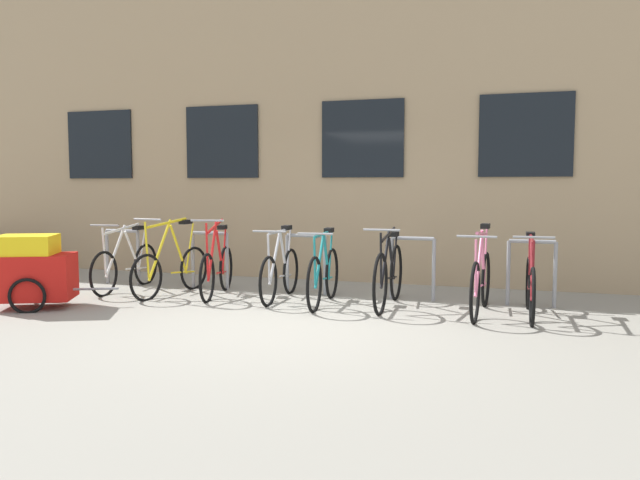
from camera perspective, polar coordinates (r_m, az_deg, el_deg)
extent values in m
plane|color=gray|center=(7.05, -2.62, -7.57)|extent=(42.00, 42.00, 0.00)
cube|color=tan|center=(12.53, 6.74, 13.44)|extent=(28.00, 5.03, 6.77)
cube|color=black|center=(12.05, -19.15, 8.07)|extent=(1.30, 0.04, 1.19)
cube|color=black|center=(10.78, -8.79, 8.68)|extent=(1.30, 0.04, 1.19)
cube|color=black|center=(9.95, 3.82, 9.05)|extent=(1.30, 0.04, 1.19)
cube|color=black|center=(9.65, 17.96, 8.94)|extent=(1.30, 0.04, 1.19)
cylinder|color=gray|center=(10.44, -18.54, -1.43)|extent=(0.05, 0.05, 0.82)
cylinder|color=gray|center=(10.12, -15.99, -1.56)|extent=(0.05, 0.05, 0.82)
cylinder|color=gray|center=(10.24, -17.34, 0.79)|extent=(0.56, 0.05, 0.05)
cylinder|color=gray|center=(9.63, -11.33, -1.79)|extent=(0.05, 0.05, 0.82)
cylinder|color=gray|center=(9.37, -8.34, -1.93)|extent=(0.05, 0.05, 0.82)
cylinder|color=gray|center=(9.46, -9.89, 0.62)|extent=(0.56, 0.05, 0.05)
cylinder|color=gray|center=(9.00, -2.95, -2.17)|extent=(0.05, 0.05, 0.82)
cylinder|color=gray|center=(8.82, 0.45, -2.31)|extent=(0.05, 0.05, 0.82)
cylinder|color=gray|center=(8.86, -1.27, 0.40)|extent=(0.56, 0.05, 0.05)
cylinder|color=gray|center=(8.59, 6.46, -2.54)|extent=(0.05, 0.05, 0.82)
cylinder|color=gray|center=(8.49, 10.16, -2.67)|extent=(0.05, 0.05, 0.82)
cylinder|color=gray|center=(8.49, 8.34, 0.15)|extent=(0.56, 0.05, 0.05)
cylinder|color=gray|center=(8.42, 16.53, -2.86)|extent=(0.05, 0.05, 0.82)
cylinder|color=gray|center=(8.43, 20.33, -2.96)|extent=(0.05, 0.05, 0.82)
cylinder|color=gray|center=(8.38, 18.51, -0.12)|extent=(0.56, 0.05, 0.05)
torus|color=black|center=(8.31, 18.19, -3.70)|extent=(0.06, 0.66, 0.66)
torus|color=black|center=(7.31, 18.51, -4.88)|extent=(0.06, 0.66, 0.66)
cylinder|color=maroon|center=(7.55, 18.47, -2.38)|extent=(0.05, 0.49, 0.69)
cylinder|color=maroon|center=(7.94, 18.34, -2.13)|extent=(0.05, 0.36, 0.65)
cylinder|color=maroon|center=(7.68, 18.48, 0.13)|extent=(0.06, 0.79, 0.07)
cylinder|color=maroon|center=(8.07, 18.26, -4.13)|extent=(0.04, 0.51, 0.07)
cylinder|color=maroon|center=(8.19, 18.27, -1.75)|extent=(0.03, 0.20, 0.60)
cylinder|color=maroon|center=(7.29, 18.57, -2.44)|extent=(0.03, 0.08, 0.62)
cube|color=black|center=(8.07, 18.36, 0.47)|extent=(0.11, 0.20, 0.06)
cylinder|color=gray|center=(7.28, 18.63, 0.24)|extent=(0.44, 0.04, 0.03)
torus|color=black|center=(8.57, 6.84, -2.93)|extent=(0.05, 0.76, 0.75)
torus|color=black|center=(7.56, 5.43, -3.98)|extent=(0.05, 0.76, 0.75)
cylinder|color=black|center=(7.80, 5.87, -1.63)|extent=(0.04, 0.50, 0.69)
cylinder|color=black|center=(8.20, 6.42, -1.70)|extent=(0.04, 0.37, 0.57)
cylinder|color=black|center=(7.94, 6.13, 0.49)|extent=(0.05, 0.82, 0.15)
cylinder|color=black|center=(8.32, 6.52, -3.35)|extent=(0.03, 0.52, 0.08)
cylinder|color=black|center=(8.45, 6.75, -1.32)|extent=(0.03, 0.20, 0.51)
cylinder|color=black|center=(7.54, 5.49, -1.65)|extent=(0.03, 0.08, 0.61)
cube|color=black|center=(8.34, 6.66, 0.53)|extent=(0.10, 0.20, 0.06)
cylinder|color=gray|center=(7.53, 5.55, 0.91)|extent=(0.44, 0.03, 0.03)
torus|color=black|center=(8.32, 14.64, -3.46)|extent=(0.08, 0.71, 0.71)
torus|color=black|center=(7.28, 13.73, -4.63)|extent=(0.08, 0.71, 0.71)
cylinder|color=pink|center=(7.52, 14.05, -2.23)|extent=(0.06, 0.51, 0.67)
cylinder|color=pink|center=(7.93, 14.41, -1.64)|extent=(0.06, 0.38, 0.73)
cylinder|color=pink|center=(7.66, 14.26, 0.56)|extent=(0.08, 0.83, 0.10)
cylinder|color=pink|center=(8.06, 14.43, -3.90)|extent=(0.05, 0.53, 0.07)
cylinder|color=pink|center=(8.19, 14.62, -1.26)|extent=(0.03, 0.20, 0.67)
cylinder|color=pink|center=(7.26, 13.81, -2.29)|extent=(0.03, 0.08, 0.60)
cube|color=black|center=(8.07, 14.61, 1.22)|extent=(0.11, 0.20, 0.06)
cylinder|color=gray|center=(7.25, 13.88, 0.30)|extent=(0.44, 0.05, 0.03)
torus|color=black|center=(10.17, -15.36, -2.14)|extent=(0.07, 0.65, 0.65)
torus|color=black|center=(9.25, -18.83, -2.92)|extent=(0.07, 0.65, 0.65)
cylinder|color=silver|center=(9.46, -17.86, -0.91)|extent=(0.06, 0.53, 0.71)
cylinder|color=silver|center=(9.83, -16.48, -0.92)|extent=(0.05, 0.40, 0.62)
cylinder|color=silver|center=(9.59, -17.31, 0.98)|extent=(0.07, 0.87, 0.12)
cylinder|color=silver|center=(9.94, -16.17, -2.45)|extent=(0.05, 0.55, 0.07)
cylinder|color=silver|center=(10.06, -15.66, -0.64)|extent=(0.03, 0.20, 0.56)
cylinder|color=silver|center=(9.23, -18.80, -0.93)|extent=(0.03, 0.08, 0.64)
cube|color=black|center=(9.96, -15.97, 1.07)|extent=(0.11, 0.20, 0.06)
cylinder|color=gray|center=(9.23, -18.77, 1.25)|extent=(0.44, 0.05, 0.03)
torus|color=black|center=(8.63, 1.07, -3.03)|extent=(0.09, 0.70, 0.70)
torus|color=black|center=(7.68, -0.52, -4.03)|extent=(0.09, 0.70, 0.70)
cylinder|color=teal|center=(7.91, -0.04, -1.82)|extent=(0.07, 0.47, 0.65)
cylinder|color=teal|center=(8.27, 0.57, -1.55)|extent=(0.06, 0.35, 0.64)
cylinder|color=teal|center=(8.03, 0.22, 0.52)|extent=(0.09, 0.76, 0.04)
cylinder|color=teal|center=(8.40, 0.71, -3.43)|extent=(0.06, 0.50, 0.07)
cylinder|color=teal|center=(8.51, 0.95, -1.20)|extent=(0.04, 0.20, 0.58)
cylinder|color=teal|center=(7.67, -0.47, -1.85)|extent=(0.03, 0.08, 0.59)
cube|color=black|center=(8.40, 0.82, 0.89)|extent=(0.11, 0.21, 0.06)
cylinder|color=gray|center=(7.66, -0.43, 0.56)|extent=(0.44, 0.06, 0.03)
torus|color=black|center=(9.55, -11.24, -2.51)|extent=(0.12, 0.64, 0.64)
torus|color=black|center=(8.73, -15.32, -3.29)|extent=(0.12, 0.64, 0.64)
cylinder|color=yellow|center=(8.91, -14.18, -0.84)|extent=(0.10, 0.51, 0.81)
cylinder|color=yellow|center=(9.23, -12.56, -0.85)|extent=(0.08, 0.38, 0.73)
cylinder|color=yellow|center=(9.01, -13.53, 1.50)|extent=(0.14, 0.82, 0.11)
cylinder|color=yellow|center=(9.34, -12.19, -2.83)|extent=(0.09, 0.53, 0.07)
cylinder|color=yellow|center=(9.44, -11.60, -0.57)|extent=(0.05, 0.20, 0.67)
cylinder|color=yellow|center=(8.71, -15.27, -0.85)|extent=(0.04, 0.08, 0.74)
cube|color=black|center=(9.34, -11.96, 1.60)|extent=(0.12, 0.21, 0.06)
cylinder|color=gray|center=(8.69, -15.22, 1.80)|extent=(0.44, 0.08, 0.03)
torus|color=black|center=(9.00, -2.64, -2.84)|extent=(0.08, 0.66, 0.65)
torus|color=black|center=(8.10, -4.66, -3.73)|extent=(0.08, 0.66, 0.65)
cylinder|color=#B7B7BC|center=(8.31, -4.07, -1.56)|extent=(0.06, 0.46, 0.67)
cylinder|color=#B7B7BC|center=(8.65, -3.30, -1.29)|extent=(0.06, 0.34, 0.67)
cylinder|color=#B7B7BC|center=(8.42, -3.76, 0.75)|extent=(0.08, 0.73, 0.04)
cylinder|color=#B7B7BC|center=(8.78, -3.11, -3.20)|extent=(0.05, 0.48, 0.07)
cylinder|color=#B7B7BC|center=(8.88, -2.82, -0.98)|extent=(0.04, 0.20, 0.61)
cylinder|color=#B7B7BC|center=(8.08, -4.62, -1.59)|extent=(0.03, 0.08, 0.61)
cube|color=black|center=(8.77, -3.01, 1.12)|extent=(0.11, 0.21, 0.06)
cylinder|color=gray|center=(8.07, -4.58, 0.77)|extent=(0.44, 0.05, 0.03)
torus|color=black|center=(9.39, -8.43, -2.53)|extent=(0.18, 0.66, 0.66)
torus|color=black|center=(8.44, -10.10, -3.40)|extent=(0.18, 0.66, 0.66)
cylinder|color=red|center=(8.66, -9.63, -0.93)|extent=(0.13, 0.47, 0.79)
cylinder|color=red|center=(9.03, -8.98, -1.11)|extent=(0.11, 0.35, 0.65)
cylinder|color=red|center=(8.79, -9.39, 1.23)|extent=(0.19, 0.76, 0.17)
cylinder|color=red|center=(9.15, -8.81, -2.88)|extent=(0.13, 0.49, 0.07)
cylinder|color=red|center=(9.27, -8.59, -0.81)|extent=(0.07, 0.20, 0.59)
cylinder|color=red|center=(8.42, -10.09, -0.94)|extent=(0.04, 0.08, 0.72)
cube|color=black|center=(9.15, -8.76, 1.15)|extent=(0.14, 0.22, 0.06)
cylinder|color=gray|center=(8.41, -10.08, 1.73)|extent=(0.44, 0.12, 0.03)
cube|color=red|center=(8.66, -24.18, -3.02)|extent=(1.07, 0.92, 0.56)
cube|color=yellow|center=(8.65, -24.84, -0.39)|extent=(0.85, 0.80, 0.24)
torus|color=black|center=(9.00, -23.53, -3.93)|extent=(0.42, 0.22, 0.44)
torus|color=black|center=(8.38, -24.79, -4.62)|extent=(0.42, 0.22, 0.44)
cylinder|color=gray|center=(8.50, -19.45, -4.16)|extent=(0.51, 0.26, 0.03)
cube|color=olive|center=(12.51, -25.29, -1.48)|extent=(0.08, 0.36, 0.45)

